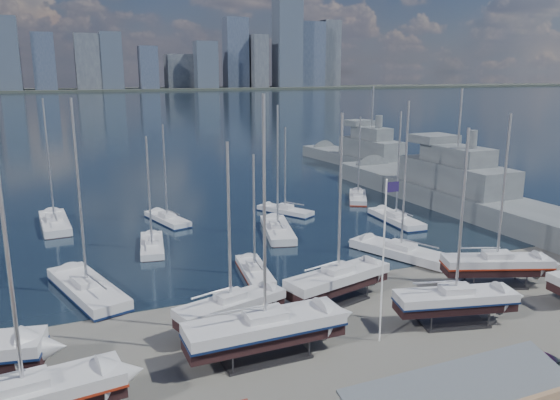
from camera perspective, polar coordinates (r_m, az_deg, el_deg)
name	(u,v)px	position (r m, az deg, el deg)	size (l,w,h in m)	color
ground	(332,337)	(41.71, 5.42, -14.05)	(1400.00, 1400.00, 0.00)	#605E59
water	(78,106)	(343.46, -20.31, 9.21)	(1400.00, 600.00, 0.40)	#182A39
far_shore	(63,90)	(602.98, -21.75, 10.59)	(1400.00, 80.00, 2.20)	#2D332D
skyline	(51,51)	(596.63, -22.82, 14.15)	(639.14, 43.80, 107.69)	#475166
sailboat_cradle_1	(25,398)	(33.81, -25.13, -18.26)	(10.67, 4.08, 16.75)	#2D2D33
sailboat_cradle_2	(231,306)	(41.73, -5.16, -10.99)	(9.05, 4.71, 14.36)	#2D2D33
sailboat_cradle_3	(265,328)	(37.91, -1.57, -13.27)	(11.12, 3.18, 17.80)	#2D2D33
sailboat_cradle_4	(338,279)	(46.69, 6.09, -8.21)	(10.15, 5.11, 15.97)	#2D2D33
sailboat_cradle_5	(455,300)	(44.65, 17.84, -9.89)	(9.73, 4.82, 15.21)	#2D2D33
sailboat_cradle_6	(496,264)	(53.63, 21.68, -6.26)	(10.00, 6.00, 15.67)	#2D2D33
sailboat_moored_2	(55,225)	(74.43, -22.46, -2.40)	(3.75, 11.29, 16.80)	black
sailboat_moored_3	(88,291)	(51.38, -19.47, -8.99)	(6.49, 12.40, 17.86)	black
sailboat_moored_4	(152,246)	(61.99, -13.21, -4.75)	(3.81, 8.94, 13.07)	black
sailboat_moored_5	(167,220)	(72.47, -11.69, -2.07)	(4.64, 9.23, 13.29)	black
sailboat_moored_6	(255,272)	(53.00, -2.66, -7.53)	(3.40, 8.45, 12.28)	black
sailboat_moored_7	(278,232)	(65.87, -0.25, -3.32)	(5.61, 11.09, 16.13)	black
sailboat_moored_8	(285,211)	(75.39, 0.54, -1.19)	(6.14, 8.39, 12.45)	black
sailboat_moored_9	(401,254)	(59.41, 12.51, -5.50)	(7.19, 11.66, 17.06)	black
sailboat_moored_10	(396,220)	(72.50, 12.00, -2.08)	(3.35, 10.17, 15.00)	black
sailboat_moored_11	(358,198)	(84.13, 8.13, 0.20)	(6.54, 8.89, 13.20)	black
naval_ship_east	(454,196)	(82.72, 17.71, 0.44)	(8.79, 52.36, 18.71)	slate
naval_ship_west	(370,160)	(112.13, 9.43, 4.11)	(10.47, 43.22, 17.85)	slate
car_c	(534,389)	(37.62, 25.01, -17.43)	(2.20, 4.77, 1.33)	gray
car_d	(552,371)	(39.89, 26.53, -15.67)	(2.03, 5.00, 1.45)	gray
flagpole	(385,250)	(39.02, 10.87, -5.17)	(1.06, 0.12, 12.02)	white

